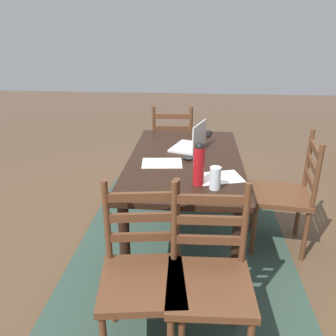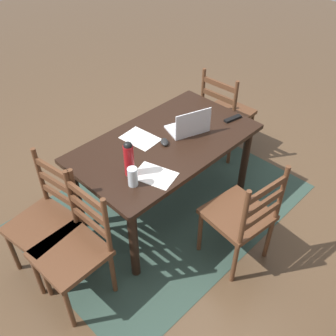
% 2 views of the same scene
% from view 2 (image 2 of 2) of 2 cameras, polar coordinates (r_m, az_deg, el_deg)
% --- Properties ---
extents(ground_plane, '(14.00, 14.00, 0.00)m').
position_cam_2_polar(ground_plane, '(3.58, -0.35, -5.58)').
color(ground_plane, brown).
extents(area_rug, '(2.43, 1.73, 0.01)m').
position_cam_2_polar(area_rug, '(3.58, -0.35, -5.55)').
color(area_rug, '#2D4238').
rests_on(area_rug, ground).
extents(dining_table, '(1.52, 0.87, 0.74)m').
position_cam_2_polar(dining_table, '(3.15, -0.40, 2.63)').
color(dining_table, black).
rests_on(dining_table, ground).
extents(chair_far_head, '(0.49, 0.49, 0.95)m').
position_cam_2_polar(chair_far_head, '(2.90, 10.95, -7.10)').
color(chair_far_head, '#56331E').
rests_on(chair_far_head, ground).
extents(chair_right_far, '(0.45, 0.45, 0.95)m').
position_cam_2_polar(chair_right_far, '(2.73, -13.77, -11.66)').
color(chair_right_far, '#56331E').
rests_on(chair_right_far, ground).
extents(chair_right_near, '(0.49, 0.49, 0.95)m').
position_cam_2_polar(chair_right_near, '(2.95, -17.66, -7.67)').
color(chair_right_near, '#56331E').
rests_on(chair_right_near, ground).
extents(chair_left_near, '(0.46, 0.46, 0.95)m').
position_cam_2_polar(chair_left_near, '(4.02, 8.59, 8.08)').
color(chair_left_near, '#56331E').
rests_on(chair_left_near, ground).
extents(laptop, '(0.37, 0.31, 0.23)m').
position_cam_2_polar(laptop, '(3.17, 3.23, 6.26)').
color(laptop, silver).
rests_on(laptop, dining_table).
extents(water_bottle, '(0.07, 0.07, 0.28)m').
position_cam_2_polar(water_bottle, '(2.70, -5.86, 1.51)').
color(water_bottle, '#A81419').
rests_on(water_bottle, dining_table).
extents(drinking_glass, '(0.07, 0.07, 0.15)m').
position_cam_2_polar(drinking_glass, '(2.65, -5.29, -1.32)').
color(drinking_glass, silver).
rests_on(drinking_glass, dining_table).
extents(computer_mouse, '(0.11, 0.12, 0.03)m').
position_cam_2_polar(computer_mouse, '(3.06, -0.52, 3.91)').
color(computer_mouse, black).
rests_on(computer_mouse, dining_table).
extents(tv_remote, '(0.18, 0.08, 0.02)m').
position_cam_2_polar(tv_remote, '(3.40, 9.64, 7.29)').
color(tv_remote, black).
rests_on(tv_remote, dining_table).
extents(paper_stack_left, '(0.24, 0.31, 0.00)m').
position_cam_2_polar(paper_stack_left, '(3.13, -4.16, 4.41)').
color(paper_stack_left, white).
rests_on(paper_stack_left, dining_table).
extents(paper_stack_right, '(0.29, 0.34, 0.00)m').
position_cam_2_polar(paper_stack_right, '(2.76, -1.99, -1.11)').
color(paper_stack_right, white).
rests_on(paper_stack_right, dining_table).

